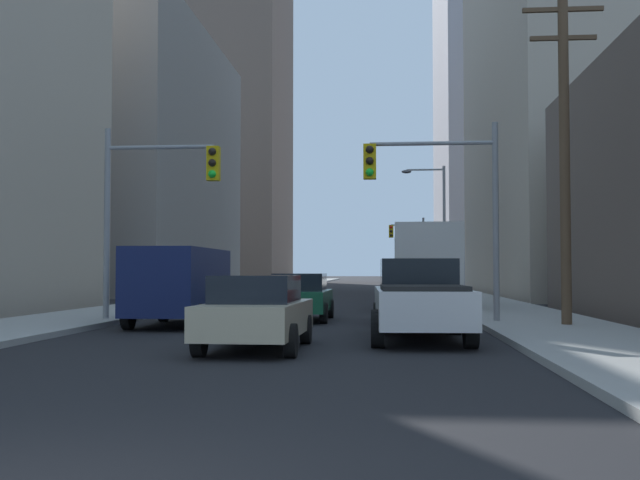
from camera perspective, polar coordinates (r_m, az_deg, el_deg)
name	(u,v)px	position (r m, az deg, el deg)	size (l,w,h in m)	color
sidewalk_left	(250,291)	(55.74, -5.29, -3.88)	(3.79, 160.00, 0.15)	#9E9E99
sidewalk_right	(448,292)	(55.07, 9.64, -3.87)	(3.79, 160.00, 0.15)	#9E9E99
city_bus	(426,263)	(33.52, 8.03, -1.75)	(2.93, 11.58, 3.40)	silver
pickup_truck_white	(420,300)	(17.78, 7.54, -4.50)	(2.20, 5.45, 1.90)	white
cargo_van_navy	(179,282)	(22.61, -10.57, -3.11)	(2.16, 5.23, 2.26)	#141E4C
sedan_beige	(257,312)	(15.47, -4.81, -5.45)	(1.95, 4.24, 1.52)	#C6B793
sedan_red	(410,298)	(23.24, 6.84, -4.38)	(1.95, 4.24, 1.52)	maroon
sedan_green	(300,297)	(24.38, -1.50, -4.30)	(1.95, 4.20, 1.52)	#195938
traffic_signal_near_left	(155,192)	(23.69, -12.32, 3.60)	(3.60, 0.44, 6.00)	gray
traffic_signal_near_right	(437,188)	(22.70, 8.85, 3.87)	(3.98, 0.44, 6.00)	gray
traffic_signal_far_right	(409,242)	(63.33, 6.71, -0.13)	(2.96, 0.44, 6.00)	gray
utility_pole_right	(565,148)	(21.95, 17.98, 6.65)	(2.20, 0.28, 9.45)	brown
street_lamp_right	(437,218)	(42.95, 8.84, 1.63)	(2.46, 0.32, 7.50)	gray
building_left_mid_office	(41,164)	(59.48, -20.34, 5.38)	(25.07, 24.62, 18.84)	gray
building_left_far_tower	(214,55)	(103.39, -8.04, 13.65)	(18.68, 20.59, 59.98)	#66564C
building_right_far_highrise	(496,79)	(100.18, 13.18, 11.74)	(14.29, 25.71, 51.61)	#93939E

